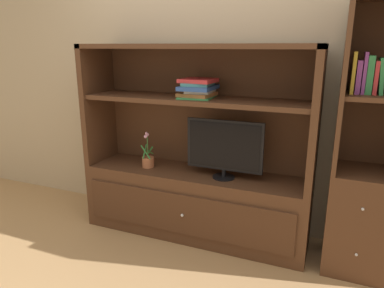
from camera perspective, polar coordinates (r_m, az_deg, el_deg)
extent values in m
plane|color=tan|center=(2.84, -2.83, -17.72)|extent=(8.00, 8.00, 0.00)
cube|color=tan|center=(3.07, 2.92, 12.64)|extent=(6.00, 0.10, 2.80)
cube|color=#4C2D1C|center=(3.02, 0.37, -9.45)|extent=(1.87, 0.46, 0.56)
cube|color=#462A19|center=(2.82, -1.48, -11.34)|extent=(1.72, 0.02, 0.33)
sphere|color=silver|center=(2.81, -1.60, -11.46)|extent=(0.02, 0.02, 0.02)
cube|color=#4C2D1C|center=(3.23, -14.83, 6.30)|extent=(0.05, 0.46, 1.02)
cube|color=#4C2D1C|center=(2.59, 19.44, 3.73)|extent=(0.05, 0.46, 1.02)
cube|color=#4C2D1C|center=(2.98, 1.97, 6.07)|extent=(1.87, 0.02, 1.02)
cube|color=#4C2D1C|center=(2.74, 0.41, 15.54)|extent=(1.87, 0.46, 0.04)
cube|color=#4C2D1C|center=(2.77, 0.40, 7.16)|extent=(1.77, 0.41, 0.04)
cylinder|color=black|center=(2.79, 5.14, -5.33)|extent=(0.17, 0.17, 0.01)
cylinder|color=black|center=(2.78, 5.15, -4.69)|extent=(0.03, 0.03, 0.05)
cube|color=black|center=(2.71, 5.27, -0.22)|extent=(0.60, 0.02, 0.40)
cube|color=black|center=(2.70, 5.18, -0.29)|extent=(0.56, 0.00, 0.36)
cylinder|color=#B26642|center=(3.04, -7.12, -2.90)|extent=(0.10, 0.10, 0.09)
cylinder|color=#3D6B33|center=(2.99, -7.21, -0.10)|extent=(0.01, 0.01, 0.22)
cube|color=#2D7A38|center=(2.99, -6.80, -1.30)|extent=(0.02, 0.09, 0.06)
cube|color=#2D7A38|center=(3.03, -6.84, -1.11)|extent=(0.07, 0.02, 0.09)
cube|color=#2D7A38|center=(3.02, -7.65, -1.20)|extent=(0.04, 0.11, 0.10)
cube|color=#2D7A38|center=(2.99, -7.51, -1.33)|extent=(0.11, 0.03, 0.11)
sphere|color=#DB9EC6|center=(2.96, -7.39, 1.75)|extent=(0.02, 0.02, 0.02)
sphere|color=#DB9EC6|center=(2.97, -7.24, 1.55)|extent=(0.03, 0.03, 0.03)
sphere|color=#DB9EC6|center=(2.97, -7.51, 1.21)|extent=(0.03, 0.03, 0.03)
cube|color=#338C4C|center=(2.75, 0.86, 7.64)|extent=(0.27, 0.31, 0.01)
cube|color=#A56638|center=(2.75, 0.87, 8.05)|extent=(0.26, 0.28, 0.03)
cube|color=silver|center=(2.75, 1.35, 8.56)|extent=(0.20, 0.26, 0.02)
cube|color=#2D519E|center=(2.75, 1.05, 9.13)|extent=(0.25, 0.33, 0.03)
cube|color=teal|center=(2.74, 0.98, 9.70)|extent=(0.23, 0.27, 0.02)
cube|color=red|center=(2.74, 1.04, 10.24)|extent=(0.26, 0.25, 0.03)
cube|color=#4C2D1C|center=(2.81, 25.23, -11.01)|extent=(0.42, 0.44, 0.74)
sphere|color=silver|center=(2.53, 25.90, -9.47)|extent=(0.02, 0.02, 0.02)
sphere|color=silver|center=(2.68, 25.03, -15.93)|extent=(0.02, 0.02, 0.02)
cube|color=#4C2D1C|center=(2.55, 23.21, 8.57)|extent=(0.03, 0.44, 1.13)
cube|color=#4C2D1C|center=(2.77, 27.30, 8.57)|extent=(0.42, 0.02, 1.13)
cube|color=#4C2D1C|center=(2.57, 27.49, 6.84)|extent=(0.36, 0.40, 0.03)
cube|color=gold|center=(2.54, 24.64, 10.46)|extent=(0.02, 0.17, 0.26)
cube|color=purple|center=(2.55, 25.31, 9.78)|extent=(0.03, 0.16, 0.21)
cube|color=purple|center=(2.55, 26.09, 10.28)|extent=(0.02, 0.15, 0.26)
cube|color=#338C4C|center=(2.55, 26.78, 9.96)|extent=(0.04, 0.15, 0.24)
cube|color=red|center=(2.55, 27.54, 9.50)|extent=(0.02, 0.15, 0.21)
cube|color=#338C4C|center=(2.56, 28.24, 9.63)|extent=(0.04, 0.15, 0.23)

